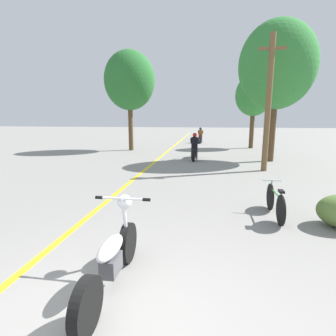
# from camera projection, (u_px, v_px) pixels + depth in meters

# --- Properties ---
(lane_stripe_center) EXTENTS (0.14, 48.00, 0.01)m
(lane_stripe_center) POSITION_uv_depth(u_px,v_px,m) (161.00, 157.00, 15.38)
(lane_stripe_center) COLOR yellow
(lane_stripe_center) RESTS_ON ground
(utility_pole) EXTENTS (1.10, 0.24, 5.58)m
(utility_pole) POSITION_uv_depth(u_px,v_px,m) (268.00, 103.00, 10.81)
(utility_pole) COLOR brown
(utility_pole) RESTS_ON ground
(roadside_tree_right_near) EXTENTS (3.75, 3.37, 6.97)m
(roadside_tree_right_near) POSITION_uv_depth(u_px,v_px,m) (277.00, 66.00, 12.95)
(roadside_tree_right_near) COLOR #513A23
(roadside_tree_right_near) RESTS_ON ground
(roadside_tree_right_far) EXTENTS (2.64, 2.37, 5.40)m
(roadside_tree_right_far) POSITION_uv_depth(u_px,v_px,m) (254.00, 95.00, 19.04)
(roadside_tree_right_far) COLOR #513A23
(roadside_tree_right_far) RESTS_ON ground
(roadside_tree_left) EXTENTS (3.43, 3.09, 6.70)m
(roadside_tree_left) POSITION_uv_depth(u_px,v_px,m) (129.00, 81.00, 17.64)
(roadside_tree_left) COLOR #513A23
(roadside_tree_left) RESTS_ON ground
(motorcycle_foreground) EXTENTS (0.83, 2.08, 1.13)m
(motorcycle_foreground) POSITION_uv_depth(u_px,v_px,m) (112.00, 257.00, 3.49)
(motorcycle_foreground) COLOR black
(motorcycle_foreground) RESTS_ON ground
(motorcycle_rider_lead) EXTENTS (0.50, 2.17, 1.45)m
(motorcycle_rider_lead) POSITION_uv_depth(u_px,v_px,m) (194.00, 149.00, 14.38)
(motorcycle_rider_lead) COLOR black
(motorcycle_rider_lead) RESTS_ON ground
(motorcycle_rider_far) EXTENTS (0.50, 2.12, 1.40)m
(motorcycle_rider_far) POSITION_uv_depth(u_px,v_px,m) (200.00, 137.00, 23.68)
(motorcycle_rider_far) COLOR black
(motorcycle_rider_far) RESTS_ON ground
(bicycle_parked) EXTENTS (0.44, 1.65, 0.78)m
(bicycle_parked) POSITION_uv_depth(u_px,v_px,m) (275.00, 202.00, 6.00)
(bicycle_parked) COLOR black
(bicycle_parked) RESTS_ON ground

